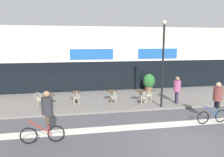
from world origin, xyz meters
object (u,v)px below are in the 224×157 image
cafe_chair_1_near (76,97)px  cafe_chair_2_near (114,96)px  bistro_table_3 (141,94)px  cafe_chair_0_side (39,99)px  bistro_table_0 (50,98)px  pedestrian_near_end (177,88)px  cyclist_0 (46,113)px  cafe_chair_3_side (150,94)px  cafe_chair_3_near (144,97)px  cyclist_1 (216,99)px  planter_pot (149,82)px  lamp_post (163,58)px  cafe_chair_0_near (49,101)px  bistro_table_1 (76,95)px  bistro_table_2 (112,94)px

cafe_chair_1_near → cafe_chair_2_near: same height
bistro_table_3 → cafe_chair_0_side: cafe_chair_0_side is taller
bistro_table_0 → pedestrian_near_end: pedestrian_near_end is taller
cafe_chair_0_side → cyclist_0: (0.95, -4.90, 0.62)m
bistro_table_0 → cyclist_0: 4.95m
cafe_chair_3_side → cafe_chair_3_near: bearing=45.5°
cafe_chair_3_near → cyclist_1: bearing=-133.9°
planter_pot → lamp_post: (-0.78, -4.39, 2.28)m
cyclist_0 → cafe_chair_3_side: bearing=-142.7°
lamp_post → cyclist_0: lamp_post is taller
cafe_chair_1_near → cyclist_0: 5.12m
cyclist_1 → cyclist_0: bearing=1.8°
cafe_chair_0_near → planter_pot: size_ratio=0.64×
bistro_table_0 → cafe_chair_1_near: 1.65m
cafe_chair_0_near → pedestrian_near_end: size_ratio=0.51×
bistro_table_3 → pedestrian_near_end: pedestrian_near_end is taller
cafe_chair_0_near → pedestrian_near_end: (8.09, -0.26, 0.53)m
bistro_table_0 → bistro_table_3: (5.89, -0.14, 0.04)m
planter_pot → cyclist_0: 10.73m
cyclist_0 → pedestrian_near_end: bearing=-152.9°
bistro_table_1 → cafe_chair_3_near: (4.24, -1.40, 0.01)m
bistro_table_3 → cafe_chair_3_near: size_ratio=0.86×
bistro_table_1 → cafe_chair_0_side: bearing=-164.5°
planter_pot → cafe_chair_3_near: bearing=-114.6°
cafe_chair_0_near → lamp_post: lamp_post is taller
bistro_table_0 → cyclist_1: bearing=-26.2°
bistro_table_1 → cafe_chair_0_side: 2.35m
bistro_table_1 → cafe_chair_1_near: size_ratio=0.78×
bistro_table_0 → lamp_post: lamp_post is taller
cafe_chair_3_near → lamp_post: 2.74m
cafe_chair_0_side → cafe_chair_3_side: same height
pedestrian_near_end → bistro_table_2: bearing=-10.7°
cafe_chair_0_side → bistro_table_3: bearing=-2.3°
planter_pot → lamp_post: bearing=-100.1°
planter_pot → cafe_chair_1_near: bearing=-153.4°
cyclist_1 → pedestrian_near_end: 3.35m
cafe_chair_1_near → cafe_chair_3_side: same height
cafe_chair_0_near → cafe_chair_1_near: same height
cafe_chair_0_near → cyclist_1: size_ratio=0.43×
bistro_table_2 → cyclist_0: bearing=-125.2°
bistro_table_3 → cafe_chair_3_side: (0.63, -0.00, -0.03)m
bistro_table_0 → lamp_post: bearing=-11.7°
cafe_chair_2_near → planter_pot: size_ratio=0.64×
cafe_chair_3_side → cafe_chair_0_near: bearing=5.4°
cafe_chair_3_near → lamp_post: (0.94, -0.64, 2.50)m
bistro_table_0 → cyclist_1: 9.53m
cyclist_1 → cafe_chair_3_near: bearing=-55.4°
cafe_chair_3_side → cyclist_0: (-6.19, -4.75, 0.62)m
cafe_chair_3_side → cyclist_0: size_ratio=0.42×
cafe_chair_0_near → cafe_chair_1_near: 1.77m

